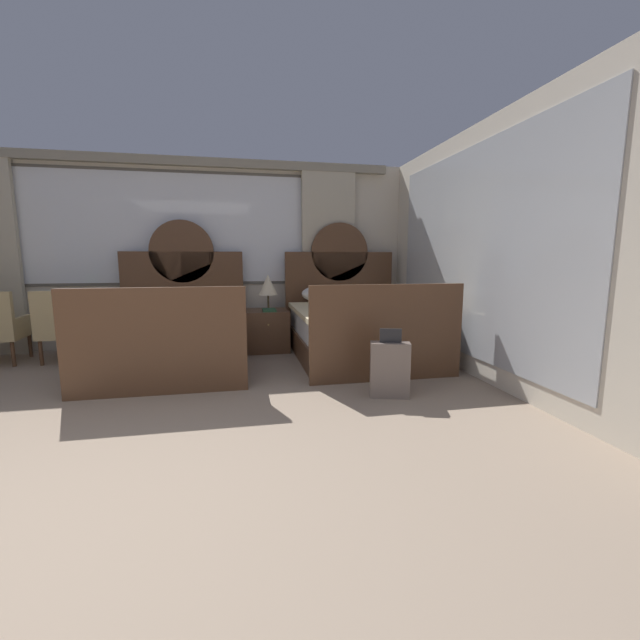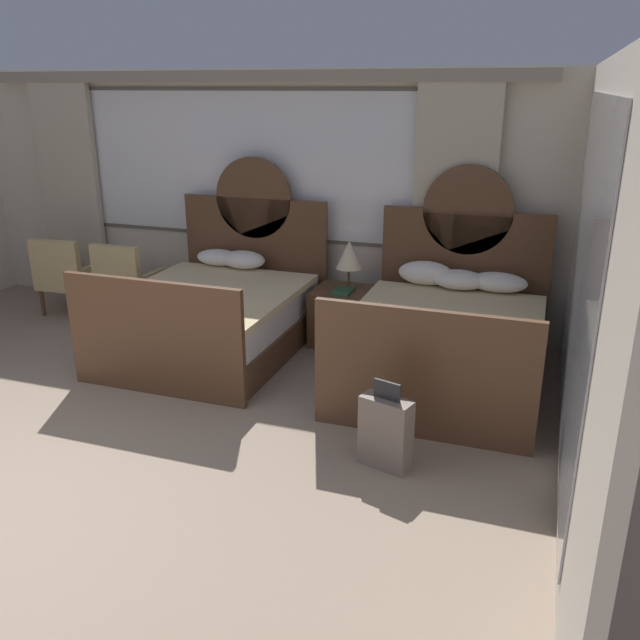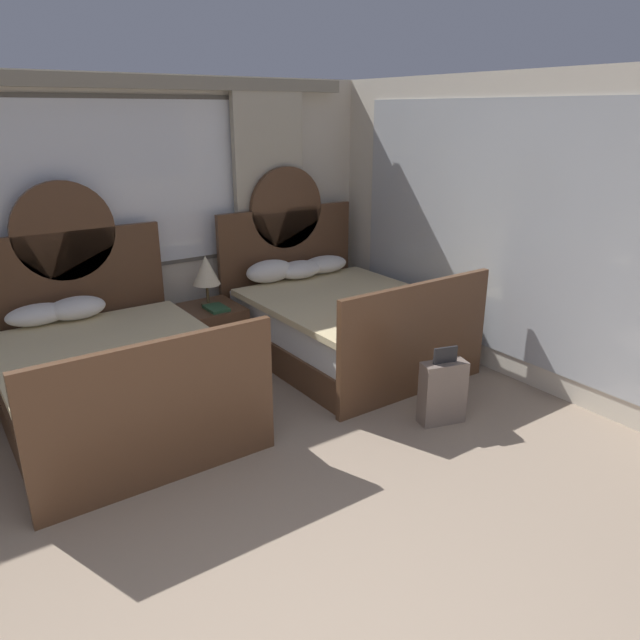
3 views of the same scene
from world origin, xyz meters
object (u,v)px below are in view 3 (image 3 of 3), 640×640
object	(u,v)px
bed_near_mirror	(339,319)
suitcase_on_floor	(443,392)
nightstand_between_beds	(210,334)
bed_near_window	(111,375)
table_lamp_on_nightstand	(206,271)
book_on_nightstand	(216,308)

from	to	relation	value
bed_near_mirror	suitcase_on_floor	world-z (taller)	bed_near_mirror
nightstand_between_beds	suitcase_on_floor	distance (m)	2.40
bed_near_window	suitcase_on_floor	size ratio (longest dim) A/B	3.29
nightstand_between_beds	suitcase_on_floor	xyz separation A→B (m)	(0.99, -2.19, -0.02)
bed_near_window	suitcase_on_floor	bearing A→B (deg)	-36.30
bed_near_mirror	table_lamp_on_nightstand	xyz separation A→B (m)	(-1.11, 0.68, 0.52)
book_on_nightstand	suitcase_on_floor	bearing A→B (deg)	-65.08
book_on_nightstand	suitcase_on_floor	size ratio (longest dim) A/B	0.40
bed_near_mirror	table_lamp_on_nightstand	world-z (taller)	bed_near_mirror
book_on_nightstand	suitcase_on_floor	world-z (taller)	suitcase_on_floor
nightstand_between_beds	suitcase_on_floor	size ratio (longest dim) A/B	0.94
bed_near_window	bed_near_mirror	distance (m)	2.29
bed_near_mirror	suitcase_on_floor	bearing A→B (deg)	-95.50
table_lamp_on_nightstand	bed_near_mirror	bearing A→B (deg)	-31.31
bed_near_mirror	bed_near_window	bearing A→B (deg)	-179.62
bed_near_mirror	book_on_nightstand	size ratio (longest dim) A/B	8.22
bed_near_mirror	suitcase_on_floor	size ratio (longest dim) A/B	3.29
nightstand_between_beds	book_on_nightstand	bearing A→B (deg)	-76.59
bed_near_mirror	table_lamp_on_nightstand	distance (m)	1.40
table_lamp_on_nightstand	book_on_nightstand	xyz separation A→B (m)	(-0.00, -0.19, -0.33)
bed_near_mirror	table_lamp_on_nightstand	size ratio (longest dim) A/B	4.33
bed_near_window	book_on_nightstand	size ratio (longest dim) A/B	8.22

